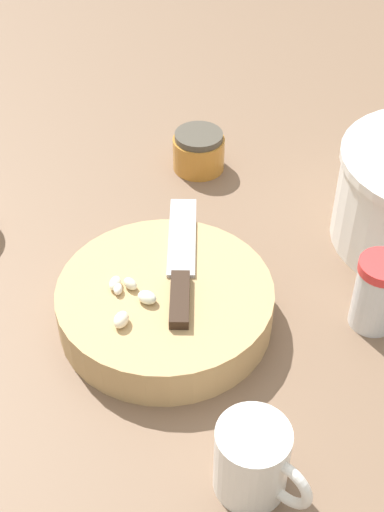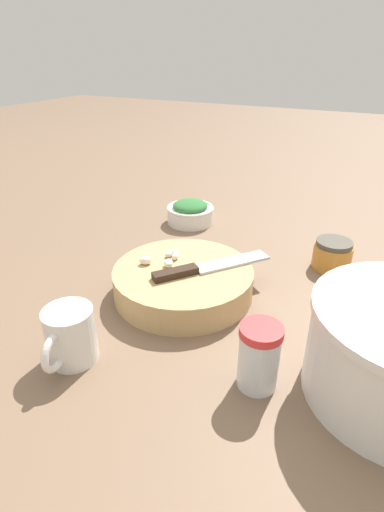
{
  "view_description": "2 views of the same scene",
  "coord_description": "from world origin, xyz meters",
  "views": [
    {
      "loc": [
        0.53,
        -0.39,
        0.64
      ],
      "look_at": [
        0.01,
        0.0,
        0.05
      ],
      "focal_mm": 50.0,
      "sensor_mm": 36.0,
      "label": 1
    },
    {
      "loc": [
        0.59,
        0.24,
        0.41
      ],
      "look_at": [
        0.05,
        -0.04,
        0.09
      ],
      "focal_mm": 28.0,
      "sensor_mm": 36.0,
      "label": 2
    }
  ],
  "objects": [
    {
      "name": "herb_bowl",
      "position": [
        -0.27,
        -0.21,
        0.03
      ],
      "size": [
        0.12,
        0.12,
        0.06
      ],
      "color": "silver",
      "rests_on": "ground_plane"
    },
    {
      "name": "spice_jar",
      "position": [
        0.19,
        0.14,
        0.05
      ],
      "size": [
        0.06,
        0.06,
        0.1
      ],
      "color": "silver",
      "rests_on": "ground_plane"
    },
    {
      "name": "garlic_cloves",
      "position": [
        0.03,
        -0.11,
        0.06
      ],
      "size": [
        0.08,
        0.07,
        0.02
      ],
      "color": "beige",
      "rests_on": "cutting_board"
    },
    {
      "name": "chef_knife",
      "position": [
        0.02,
        -0.02,
        0.06
      ],
      "size": [
        0.2,
        0.16,
        0.01
      ],
      "rotation": [
        0.0,
        0.0,
        0.9
      ],
      "color": "black",
      "rests_on": "cutting_board"
    },
    {
      "name": "ground_plane",
      "position": [
        0.0,
        0.0,
        0.0
      ],
      "size": [
        5.0,
        5.0,
        0.0
      ],
      "primitive_type": "plane",
      "color": "brown"
    },
    {
      "name": "cutting_board",
      "position": [
        0.04,
        -0.06,
        0.03
      ],
      "size": [
        0.26,
        0.26,
        0.05
      ],
      "color": "tan",
      "rests_on": "ground_plane"
    },
    {
      "name": "honey_jar",
      "position": [
        -0.19,
        0.17,
        0.03
      ],
      "size": [
        0.08,
        0.08,
        0.06
      ],
      "color": "#BC7A2D",
      "rests_on": "ground_plane"
    },
    {
      "name": "coffee_mug",
      "position": [
        0.27,
        -0.12,
        0.04
      ],
      "size": [
        0.1,
        0.07,
        0.09
      ],
      "color": "silver",
      "rests_on": "ground_plane"
    }
  ]
}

